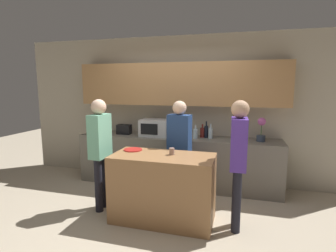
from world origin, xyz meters
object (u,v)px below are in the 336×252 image
at_px(microwave, 155,128).
at_px(toaster, 124,129).
at_px(plate_on_island, 133,150).
at_px(person_right, 100,145).
at_px(cup_0, 172,151).
at_px(person_left, 238,155).
at_px(bottle_0, 195,133).
at_px(bottle_2, 206,131).
at_px(potted_plant, 261,130).
at_px(bottle_3, 211,133).
at_px(person_center, 179,144).
at_px(bottle_1, 202,132).

xyz_separation_m(microwave, toaster, (-0.62, 0.00, -0.06)).
distance_m(plate_on_island, person_right, 0.48).
bearing_deg(toaster, cup_0, -44.49).
bearing_deg(toaster, plate_on_island, -59.81).
bearing_deg(microwave, person_left, -40.42).
bearing_deg(bottle_0, bottle_2, 35.64).
relative_size(bottle_2, person_right, 0.18).
relative_size(potted_plant, bottle_2, 1.35).
relative_size(microwave, plate_on_island, 2.00).
height_order(bottle_2, person_left, person_left).
height_order(microwave, bottle_3, microwave).
xyz_separation_m(potted_plant, bottle_3, (-0.83, 0.02, -0.10)).
distance_m(potted_plant, person_right, 2.57).
height_order(person_left, person_center, person_left).
bearing_deg(bottle_1, plate_on_island, -123.35).
bearing_deg(bottle_3, bottle_2, 151.52).
bearing_deg(person_left, person_right, 87.35).
bearing_deg(bottle_2, person_center, -111.47).
distance_m(bottle_3, plate_on_island, 1.51).
relative_size(microwave, bottle_2, 1.78).
distance_m(microwave, person_center, 0.94).
xyz_separation_m(bottle_2, person_center, (-0.31, -0.78, -0.07)).
bearing_deg(bottle_1, person_left, -64.82).
bearing_deg(plate_on_island, person_right, -169.80).
xyz_separation_m(person_left, person_center, (-0.87, 0.56, -0.04)).
bearing_deg(bottle_3, bottle_0, -162.81).
bearing_deg(person_left, person_center, 55.65).
xyz_separation_m(potted_plant, plate_on_island, (-1.78, -1.15, -0.18)).
xyz_separation_m(bottle_3, plate_on_island, (-0.96, -1.17, -0.08)).
bearing_deg(person_center, cup_0, 100.52).
bearing_deg(person_left, bottle_2, 21.23).
bearing_deg(bottle_2, bottle_3, -28.48).
bearing_deg(person_right, toaster, -167.10).
bearing_deg(plate_on_island, potted_plant, 32.77).
height_order(toaster, bottle_3, bottle_3).
height_order(bottle_0, bottle_2, bottle_2).
xyz_separation_m(bottle_1, person_center, (-0.24, -0.78, -0.05)).
relative_size(bottle_0, person_left, 0.15).
relative_size(bottle_1, plate_on_island, 0.91).
height_order(toaster, bottle_1, bottle_1).
height_order(bottle_0, bottle_1, same).
bearing_deg(person_right, bottle_2, 137.79).
relative_size(microwave, person_left, 0.32).
relative_size(microwave, person_right, 0.32).
bearing_deg(toaster, bottle_1, 2.98).
bearing_deg(person_left, bottle_3, 18.81).
relative_size(potted_plant, person_right, 0.24).
distance_m(toaster, plate_on_island, 1.33).
bearing_deg(bottle_0, microwave, 176.04).
bearing_deg(bottle_0, person_left, -58.83).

